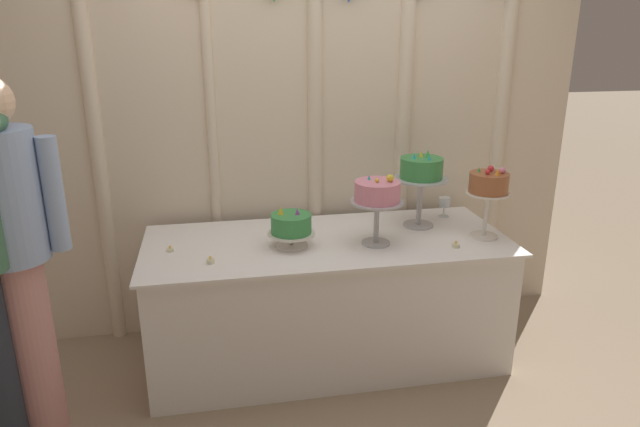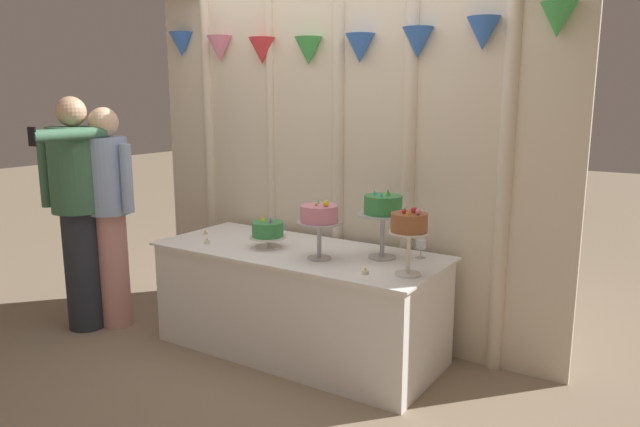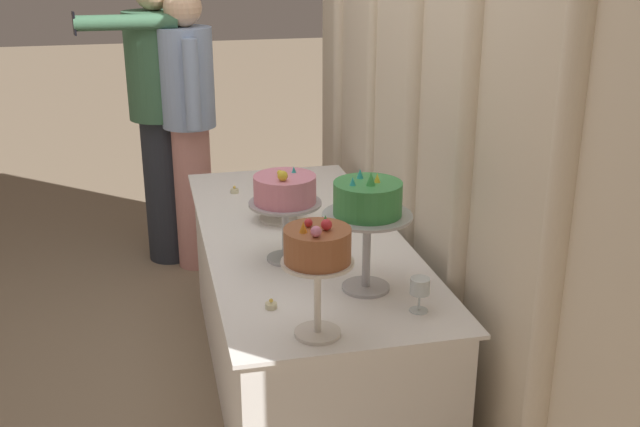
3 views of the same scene
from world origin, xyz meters
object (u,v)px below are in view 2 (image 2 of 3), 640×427
Objects in this scene: cake_display_leftmost at (268,231)px; guest_man_pink_jacket at (110,208)px; wine_glass at (421,245)px; tealight_far_left at (205,233)px; tealight_near_right at (365,272)px; cake_display_midleft at (319,217)px; cake_display_midright at (383,209)px; cake_table at (298,301)px; cake_display_rightmost at (409,226)px; tealight_near_left at (207,242)px; guest_girl_blue_dress at (78,205)px.

cake_display_leftmost is 1.28m from guest_man_pink_jacket.
wine_glass is 1.62m from tealight_far_left.
wine_glass is 0.51m from tealight_near_right.
cake_display_leftmost is 0.63m from tealight_far_left.
wine_glass reaches higher than tealight_far_left.
guest_man_pink_jacket is (-1.69, -0.25, -0.08)m from cake_display_midleft.
guest_man_pink_jacket reaches higher than cake_display_midright.
wine_glass reaches higher than cake_table.
cake_display_rightmost is 9.86× the size of tealight_near_left.
cake_table is 0.93m from wine_glass.
cake_display_leftmost is (-0.20, -0.06, 0.47)m from cake_table.
cake_display_leftmost is 0.82m from cake_display_midright.
guest_man_pink_jacket is at bearing -171.57° from cake_display_midleft.
guest_girl_blue_dress is at bearing -172.78° from tealight_near_right.
tealight_far_left is (-0.62, 0.05, -0.11)m from cake_display_leftmost.
guest_girl_blue_dress reaches higher than tealight_near_left.
cake_table is 5.14× the size of cake_display_midleft.
cake_table is at bearing 14.07° from guest_man_pink_jacket.
tealight_near_right reaches higher than cake_table.
cake_table is 0.52m from cake_display_leftmost.
cake_display_midright is at bearing 13.48° from guest_man_pink_jacket.
cake_table is at bearing -162.32° from wine_glass.
guest_girl_blue_dress reaches higher than cake_display_midleft.
tealight_near_right is at bearing -105.28° from wine_glass.
cake_display_rightmost reaches higher than tealight_near_left.
tealight_near_right is (1.47, -0.22, 0.00)m from tealight_far_left.
cake_table is at bearing 171.70° from cake_display_rightmost.
guest_girl_blue_dress is (-0.98, -0.31, 0.21)m from tealight_near_left.
tealight_near_left is (-0.87, -0.10, -0.26)m from cake_display_midleft.
guest_girl_blue_dress reaches higher than guest_man_pink_jacket.
cake_display_midright is at bearing 101.88° from tealight_near_right.
guest_girl_blue_dress reaches higher than cake_table.
tealight_near_left reaches higher than tealight_near_right.
cake_table is at bearing 159.57° from tealight_near_right.
cake_display_leftmost is at bearing 18.96° from tealight_near_left.
cake_display_midright is 0.26× the size of guest_girl_blue_dress.
cake_display_leftmost is 0.14× the size of guest_girl_blue_dress.
cake_display_midleft is at bearing 178.87° from cake_display_rightmost.
cake_display_midright is 0.48m from tealight_near_right.
cake_display_midright is 11.14× the size of tealight_near_left.
guest_girl_blue_dress is (-1.60, -0.52, 0.58)m from cake_table.
tealight_far_left is (-1.68, 0.11, -0.28)m from cake_display_rightmost.
cake_display_rightmost is 0.24× the size of guest_man_pink_jacket.
cake_display_midright is at bearing 16.50° from guest_girl_blue_dress.
tealight_far_left is 0.74m from guest_man_pink_jacket.
cake_display_midright is 3.70× the size of wine_glass.
guest_girl_blue_dress reaches higher than cake_display_midright.
tealight_near_left is 0.86m from guest_man_pink_jacket.
cake_table is 0.91m from tealight_far_left.
cake_display_midleft is 10.04× the size of tealight_far_left.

